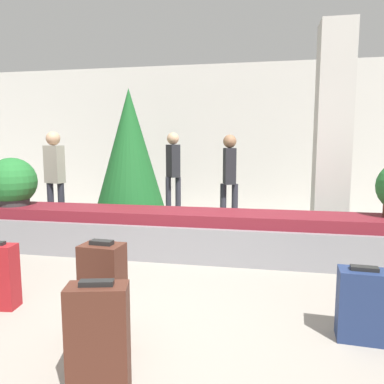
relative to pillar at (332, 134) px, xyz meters
The scene contains 12 objects.
ground_plane 3.86m from the pillar, 122.59° to the right, with size 18.00×18.00×0.00m, color gray.
back_wall 3.17m from the pillar, 126.56° to the left, with size 18.00×0.06×3.20m.
carousel 2.58m from the pillar, 148.25° to the right, with size 7.17×0.82×0.59m.
pillar is the anchor object (origin of this frame).
suitcase_0 4.60m from the pillar, 115.35° to the right, with size 0.38×0.26×0.70m.
suitcase_2 4.24m from the pillar, 120.97° to the right, with size 0.31×0.23×0.79m.
suitcase_3 3.32m from the pillar, 94.33° to the right, with size 0.36×0.24×0.57m.
potted_plant_1 4.69m from the pillar, 164.99° to the right, with size 0.67×0.67×0.68m.
traveler_0 3.10m from the pillar, 154.80° to the left, with size 0.33×0.36×1.68m.
traveler_1 1.77m from the pillar, 161.34° to the left, with size 0.31×0.36×1.62m.
traveler_2 4.52m from the pillar, behind, with size 0.36×0.26×1.67m.
decorated_tree 3.21m from the pillar, behind, with size 1.27×1.27×2.37m.
Camera 1 is at (0.92, -2.93, 1.47)m, focal length 35.00 mm.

